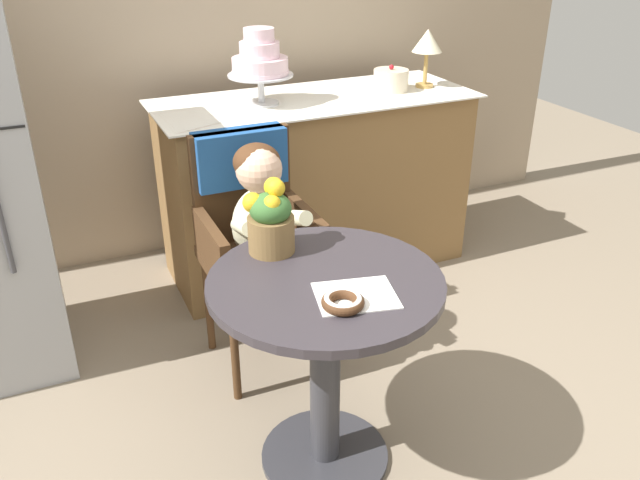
# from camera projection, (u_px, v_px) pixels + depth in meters

# --- Properties ---
(ground_plane) EXTENTS (8.00, 8.00, 0.00)m
(ground_plane) POSITION_uv_depth(u_px,v_px,m) (325.00, 457.00, 2.28)
(ground_plane) COLOR gray
(cafe_table) EXTENTS (0.72, 0.72, 0.72)m
(cafe_table) POSITION_uv_depth(u_px,v_px,m) (325.00, 337.00, 2.05)
(cafe_table) COLOR #332D33
(cafe_table) RESTS_ON ground
(wicker_chair) EXTENTS (0.42, 0.45, 0.95)m
(wicker_chair) POSITION_uv_depth(u_px,v_px,m) (251.00, 214.00, 2.56)
(wicker_chair) COLOR #472D19
(wicker_chair) RESTS_ON ground
(seated_child) EXTENTS (0.27, 0.32, 0.73)m
(seated_child) POSITION_uv_depth(u_px,v_px,m) (264.00, 221.00, 2.41)
(seated_child) COLOR beige
(seated_child) RESTS_ON ground
(paper_napkin) EXTENTS (0.26, 0.23, 0.00)m
(paper_napkin) POSITION_uv_depth(u_px,v_px,m) (356.00, 296.00, 1.86)
(paper_napkin) COLOR white
(paper_napkin) RESTS_ON cafe_table
(donut_front) EXTENTS (0.12, 0.12, 0.03)m
(donut_front) POSITION_uv_depth(u_px,v_px,m) (343.00, 301.00, 1.80)
(donut_front) COLOR #4C2D19
(donut_front) RESTS_ON cafe_table
(flower_vase) EXTENTS (0.16, 0.15, 0.24)m
(flower_vase) POSITION_uv_depth(u_px,v_px,m) (270.00, 218.00, 2.06)
(flower_vase) COLOR brown
(flower_vase) RESTS_ON cafe_table
(display_counter) EXTENTS (1.56, 0.62, 0.90)m
(display_counter) POSITION_uv_depth(u_px,v_px,m) (316.00, 184.00, 3.33)
(display_counter) COLOR olive
(display_counter) RESTS_ON ground
(tiered_cake_stand) EXTENTS (0.30, 0.30, 0.34)m
(tiered_cake_stand) POSITION_uv_depth(u_px,v_px,m) (260.00, 61.00, 2.94)
(tiered_cake_stand) COLOR silver
(tiered_cake_stand) RESTS_ON display_counter
(round_layer_cake) EXTENTS (0.17, 0.17, 0.13)m
(round_layer_cake) POSITION_uv_depth(u_px,v_px,m) (391.00, 80.00, 3.23)
(round_layer_cake) COLOR beige
(round_layer_cake) RESTS_ON display_counter
(table_lamp) EXTENTS (0.15, 0.15, 0.28)m
(table_lamp) POSITION_uv_depth(u_px,v_px,m) (427.00, 43.00, 3.22)
(table_lamp) COLOR #B28C47
(table_lamp) RESTS_ON display_counter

